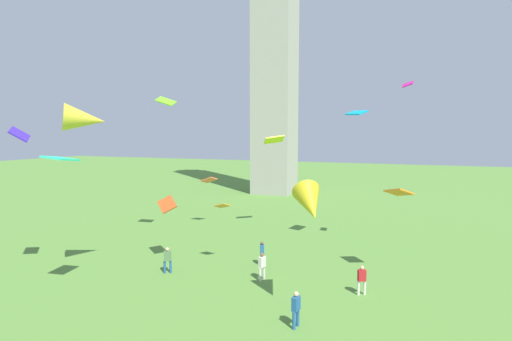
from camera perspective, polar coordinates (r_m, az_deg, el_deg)
name	(u,v)px	position (r m, az deg, el deg)	size (l,w,h in m)	color
person_0	(296,307)	(18.66, 5.95, -19.54)	(0.34, 0.52, 1.71)	#235693
person_1	(362,278)	(22.70, 15.42, -15.17)	(0.49, 0.43, 1.65)	silver
person_2	(262,265)	(23.95, 0.90, -13.80)	(0.39, 0.50, 1.70)	silver
person_3	(167,259)	(25.71, -13.01, -12.62)	(0.50, 0.43, 1.66)	#235693
person_4	(262,252)	(26.46, 0.91, -11.97)	(0.40, 0.50, 1.66)	#2D3338
kite_flying_0	(209,180)	(37.42, -7.00, -1.41)	(1.59, 1.16, 0.79)	orange
kite_flying_1	(19,134)	(26.90, -31.68, 4.61)	(1.69, 1.86, 1.01)	#3E22C5
kite_flying_2	(310,204)	(18.40, 8.06, -4.93)	(2.39, 2.75, 2.21)	gold
kite_flying_3	(274,140)	(35.18, 2.70, 4.58)	(2.01, 1.91, 0.87)	yellow
kite_flying_4	(167,204)	(27.43, -13.06, -4.90)	(1.86, 1.59, 1.09)	#B84A1B
kite_flying_5	(222,206)	(25.85, -5.02, -5.23)	(1.19, 0.93, 0.53)	orange
kite_flying_6	(85,119)	(24.16, -24.09, 6.96)	(2.74, 2.81, 1.80)	gold
kite_flying_7	(357,113)	(30.16, 14.75, 8.30)	(1.59, 1.90, 0.46)	#059DE7
kite_flying_8	(61,158)	(21.95, -26.98, 1.60)	(1.49, 1.86, 0.38)	#2AF0B8
kite_flying_9	(399,192)	(24.90, 20.41, -3.05)	(1.84, 1.82, 0.73)	orange
kite_flying_10	(408,84)	(29.57, 21.61, 11.83)	(0.75, 1.11, 0.58)	#CF128D
kite_flying_11	(166,101)	(32.32, -13.22, 9.98)	(1.46, 1.28, 0.90)	#6BEF20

